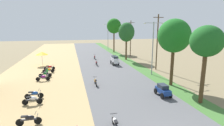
# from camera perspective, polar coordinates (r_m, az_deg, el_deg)

# --- Properties ---
(parked_motorbike_nearest) EXTENTS (1.80, 0.54, 0.94)m
(parked_motorbike_nearest) POSITION_cam_1_polar(r_m,az_deg,el_deg) (14.88, -25.04, -15.92)
(parked_motorbike_nearest) COLOR black
(parked_motorbike_nearest) RESTS_ON dirt_shoulder
(parked_motorbike_second) EXTENTS (1.80, 0.54, 0.94)m
(parked_motorbike_second) POSITION_cam_1_polar(r_m,az_deg,el_deg) (18.31, -24.12, -10.60)
(parked_motorbike_second) COLOR black
(parked_motorbike_second) RESTS_ON dirt_shoulder
(parked_motorbike_third) EXTENTS (1.80, 0.54, 0.94)m
(parked_motorbike_third) POSITION_cam_1_polar(r_m,az_deg,el_deg) (19.62, -23.66, -9.09)
(parked_motorbike_third) COLOR black
(parked_motorbike_third) RESTS_ON dirt_shoulder
(parked_motorbike_fourth) EXTENTS (1.80, 0.54, 0.94)m
(parked_motorbike_fourth) POSITION_cam_1_polar(r_m,az_deg,el_deg) (25.41, -21.26, -4.27)
(parked_motorbike_fourth) COLOR black
(parked_motorbike_fourth) RESTS_ON dirt_shoulder
(parked_motorbike_fifth) EXTENTS (1.80, 0.54, 0.94)m
(parked_motorbike_fifth) POSITION_cam_1_polar(r_m,az_deg,el_deg) (27.06, -20.58, -3.28)
(parked_motorbike_fifth) COLOR black
(parked_motorbike_fifth) RESTS_ON dirt_shoulder
(parked_motorbike_sixth) EXTENTS (1.80, 0.54, 0.94)m
(parked_motorbike_sixth) POSITION_cam_1_polar(r_m,az_deg,el_deg) (29.44, -19.70, -2.05)
(parked_motorbike_sixth) COLOR black
(parked_motorbike_sixth) RESTS_ON dirt_shoulder
(parked_motorbike_seventh) EXTENTS (1.80, 0.54, 0.94)m
(parked_motorbike_seventh) POSITION_cam_1_polar(r_m,az_deg,el_deg) (31.28, -19.37, -1.25)
(parked_motorbike_seventh) COLOR black
(parked_motorbike_seventh) RESTS_ON dirt_shoulder
(vendor_umbrella) EXTENTS (2.20, 2.20, 2.52)m
(vendor_umbrella) POSITION_cam_1_polar(r_m,az_deg,el_deg) (35.35, -21.60, 2.91)
(vendor_umbrella) COLOR #99999E
(vendor_umbrella) RESTS_ON dirt_shoulder
(pedestrian_on_shoulder) EXTENTS (0.43, 0.38, 1.62)m
(pedestrian_on_shoulder) POSITION_cam_1_polar(r_m,az_deg,el_deg) (26.41, -20.05, -2.67)
(pedestrian_on_shoulder) COLOR #33333D
(pedestrian_on_shoulder) RESTS_ON dirt_shoulder
(median_tree_nearest) EXTENTS (2.89, 2.89, 7.24)m
(median_tree_nearest) POSITION_cam_1_polar(r_m,az_deg,el_deg) (18.03, 28.05, 5.89)
(median_tree_nearest) COLOR #4C351E
(median_tree_nearest) RESTS_ON median_strip
(median_tree_second) EXTENTS (3.80, 3.80, 8.01)m
(median_tree_second) POSITION_cam_1_polar(r_m,az_deg,el_deg) (22.30, 19.28, 8.12)
(median_tree_second) COLOR #4C351E
(median_tree_second) RESTS_ON median_strip
(median_tree_third) EXTENTS (3.41, 3.41, 7.95)m
(median_tree_third) POSITION_cam_1_polar(r_m,az_deg,el_deg) (38.41, 4.65, 9.76)
(median_tree_third) COLOR #4C351E
(median_tree_third) RESTS_ON median_strip
(median_tree_fourth) EXTENTS (3.93, 3.93, 9.27)m
(median_tree_fourth) POSITION_cam_1_polar(r_m,az_deg,el_deg) (49.70, 0.64, 11.73)
(median_tree_fourth) COLOR #4C351E
(median_tree_fourth) RESTS_ON median_strip
(streetlamp_near) EXTENTS (3.16, 0.20, 7.76)m
(streetlamp_near) POSITION_cam_1_polar(r_m,az_deg,el_deg) (26.84, 12.96, 5.71)
(streetlamp_near) COLOR gray
(streetlamp_near) RESTS_ON median_strip
(streetlamp_mid) EXTENTS (3.16, 0.20, 7.93)m
(streetlamp_mid) POSITION_cam_1_polar(r_m,az_deg,el_deg) (57.35, -1.31, 9.08)
(streetlamp_mid) COLOR gray
(streetlamp_mid) RESTS_ON median_strip
(utility_pole_near) EXTENTS (1.80, 0.20, 9.10)m
(utility_pole_near) POSITION_cam_1_polar(r_m,az_deg,el_deg) (30.32, 14.29, 6.68)
(utility_pole_near) COLOR brown
(utility_pole_near) RESTS_ON ground
(utility_pole_far) EXTENTS (1.80, 0.20, 8.55)m
(utility_pole_far) POSITION_cam_1_polar(r_m,az_deg,el_deg) (43.36, 5.99, 7.99)
(utility_pole_far) COLOR brown
(utility_pole_far) RESTS_ON ground
(car_hatchback_blue) EXTENTS (1.04, 2.00, 1.23)m
(car_hatchback_blue) POSITION_cam_1_polar(r_m,az_deg,el_deg) (19.33, 15.99, -8.24)
(car_hatchback_blue) COLOR navy
(car_hatchback_blue) RESTS_ON road_strip
(car_van_white) EXTENTS (1.19, 2.41, 1.67)m
(car_van_white) POSITION_cam_1_polar(r_m,az_deg,el_deg) (33.52, 0.86, 1.07)
(car_van_white) COLOR silver
(car_van_white) RESTS_ON road_strip
(motorbike_ahead_second) EXTENTS (0.54, 1.80, 0.94)m
(motorbike_ahead_second) POSITION_cam_1_polar(r_m,az_deg,el_deg) (13.14, 0.97, -18.49)
(motorbike_ahead_second) COLOR black
(motorbike_ahead_second) RESTS_ON road_strip
(motorbike_ahead_third) EXTENTS (0.54, 1.80, 0.94)m
(motorbike_ahead_third) POSITION_cam_1_polar(r_m,az_deg,el_deg) (22.02, -5.34, -5.84)
(motorbike_ahead_third) COLOR black
(motorbike_ahead_third) RESTS_ON road_strip
(motorbike_ahead_fourth) EXTENTS (0.54, 1.80, 0.94)m
(motorbike_ahead_fourth) POSITION_cam_1_polar(r_m,az_deg,el_deg) (33.09, -5.01, 0.09)
(motorbike_ahead_fourth) COLOR black
(motorbike_ahead_fourth) RESTS_ON road_strip
(motorbike_ahead_fifth) EXTENTS (0.54, 1.80, 0.94)m
(motorbike_ahead_fifth) POSITION_cam_1_polar(r_m,az_deg,el_deg) (39.46, -5.60, 1.95)
(motorbike_ahead_fifth) COLOR black
(motorbike_ahead_fifth) RESTS_ON road_strip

